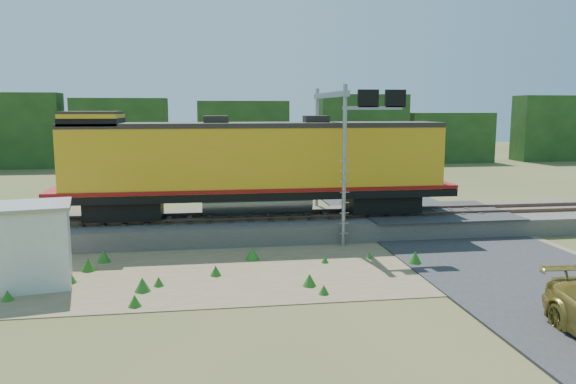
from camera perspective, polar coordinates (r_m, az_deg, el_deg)
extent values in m
plane|color=#475123|center=(20.38, 2.58, -7.91)|extent=(140.00, 140.00, 0.00)
cube|color=slate|center=(26.02, 0.02, -3.36)|extent=(70.00, 5.00, 0.80)
cube|color=brown|center=(25.22, 0.26, -2.63)|extent=(70.00, 0.10, 0.16)
cube|color=brown|center=(26.62, -0.22, -2.04)|extent=(70.00, 0.10, 0.16)
cube|color=#8C7754|center=(20.57, -3.22, -7.71)|extent=(26.00, 8.00, 0.03)
cube|color=#38383A|center=(27.84, 14.42, -1.94)|extent=(7.00, 5.20, 0.06)
cube|color=#38383A|center=(42.95, 6.05, 0.84)|extent=(7.00, 24.00, 0.08)
cube|color=#1B3914|center=(57.35, -4.82, 6.00)|extent=(36.00, 3.00, 6.50)
cube|color=black|center=(25.79, -16.27, -1.63)|extent=(3.26, 2.08, 0.81)
cube|color=black|center=(26.86, 9.44, -1.00)|extent=(3.26, 2.08, 0.81)
cube|color=black|center=(25.57, -3.16, -0.09)|extent=(18.09, 2.71, 0.33)
cylinder|color=gray|center=(25.64, -3.15, -1.05)|extent=(4.97, 1.09, 1.09)
cube|color=orange|center=(25.38, -3.19, 3.41)|extent=(16.73, 2.62, 2.80)
cube|color=maroon|center=(25.53, -3.17, 0.52)|extent=(18.09, 2.76, 0.16)
cube|color=#28231E|center=(25.29, -3.22, 6.82)|extent=(16.73, 2.67, 0.22)
cube|color=orange|center=(25.60, -19.26, 6.84)|extent=(2.35, 2.62, 0.63)
cube|color=#28231E|center=(25.60, -19.30, 7.63)|extent=(2.35, 2.67, 0.11)
cube|color=black|center=(25.60, -19.26, 6.74)|extent=(2.40, 2.67, 0.32)
cube|color=maroon|center=(26.01, -21.98, 2.22)|extent=(0.09, 1.81, 1.09)
cube|color=#28231E|center=(25.18, -7.36, 7.23)|extent=(1.09, 0.90, 0.41)
cube|color=#28231E|center=(25.69, 2.86, 7.31)|extent=(1.09, 0.90, 0.41)
cube|color=silver|center=(20.04, -24.29, -5.10)|extent=(2.44, 2.44, 2.61)
cube|color=gray|center=(19.78, -24.53, -1.28)|extent=(2.69, 2.69, 0.13)
cylinder|color=gray|center=(23.22, 5.73, 2.55)|extent=(0.17, 0.17, 6.73)
cylinder|color=gray|center=(28.65, 2.95, 3.72)|extent=(0.17, 0.17, 6.73)
cube|color=gray|center=(25.82, 4.27, 9.79)|extent=(0.24, 6.20, 0.24)
cube|color=gray|center=(23.40, 8.58, 8.44)|extent=(2.50, 0.14, 0.14)
cube|color=black|center=(23.35, 8.15, 9.39)|extent=(0.86, 0.14, 0.72)
cube|color=black|center=(23.71, 10.85, 9.31)|extent=(0.86, 0.14, 0.72)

